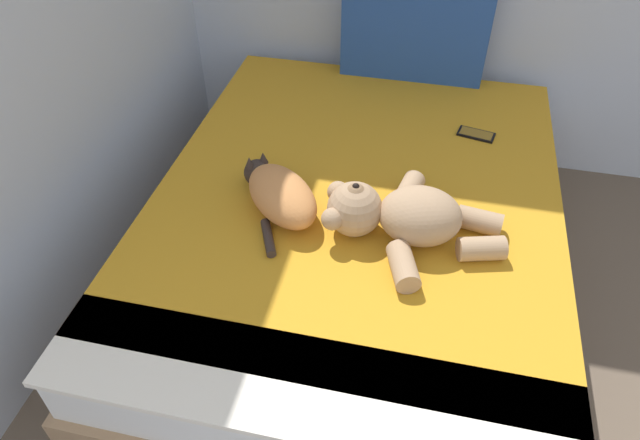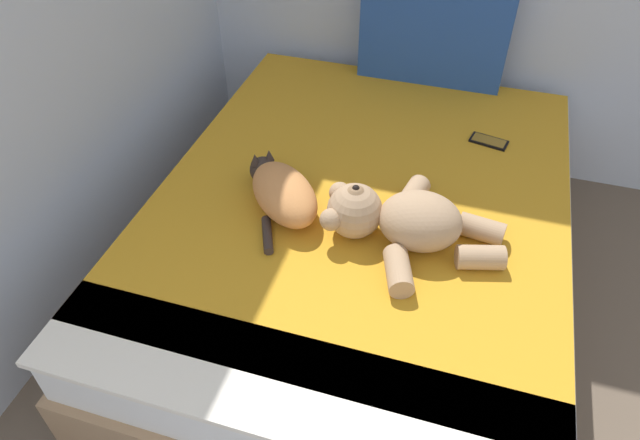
{
  "view_description": "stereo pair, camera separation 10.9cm",
  "coord_description": "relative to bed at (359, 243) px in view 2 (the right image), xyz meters",
  "views": [
    {
      "loc": [
        1.25,
        1.04,
        1.84
      ],
      "look_at": [
        0.94,
        2.42,
        0.55
      ],
      "focal_mm": 32.32,
      "sensor_mm": 36.0,
      "label": 1
    },
    {
      "loc": [
        1.36,
        1.06,
        1.84
      ],
      "look_at": [
        0.94,
        2.42,
        0.55
      ],
      "focal_mm": 32.32,
      "sensor_mm": 36.0,
      "label": 2
    }
  ],
  "objects": [
    {
      "name": "bed",
      "position": [
        0.0,
        0.0,
        0.0
      ],
      "size": [
        1.51,
        1.96,
        0.51
      ],
      "color": "#9E7A56",
      "rests_on": "ground_plane"
    },
    {
      "name": "teddy_bear",
      "position": [
        0.17,
        -0.19,
        0.34
      ],
      "size": [
        0.61,
        0.54,
        0.2
      ],
      "color": "tan",
      "rests_on": "bed"
    },
    {
      "name": "cat",
      "position": [
        -0.25,
        -0.16,
        0.33
      ],
      "size": [
        0.37,
        0.42,
        0.15
      ],
      "color": "#D18447",
      "rests_on": "bed"
    },
    {
      "name": "patterned_cushion",
      "position": [
        0.09,
        0.91,
        0.5
      ],
      "size": [
        0.66,
        0.11,
        0.48
      ],
      "color": "#264C99",
      "rests_on": "bed"
    },
    {
      "name": "cell_phone",
      "position": [
        0.41,
        0.47,
        0.26
      ],
      "size": [
        0.16,
        0.1,
        0.01
      ],
      "color": "black",
      "rests_on": "bed"
    }
  ]
}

